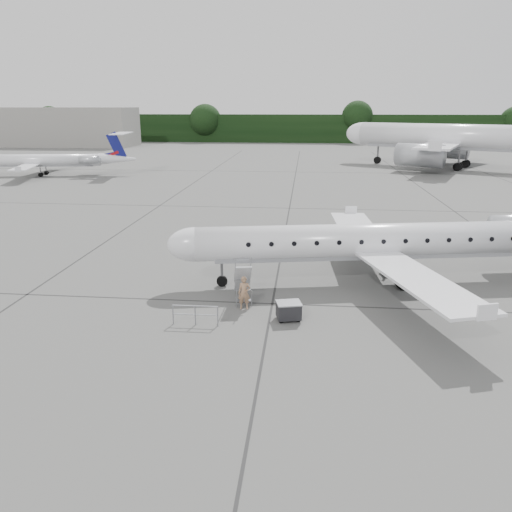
# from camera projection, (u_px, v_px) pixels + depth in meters

# --- Properties ---
(ground) EXTENTS (320.00, 320.00, 0.00)m
(ground) POSITION_uv_depth(u_px,v_px,m) (387.00, 336.00, 23.13)
(ground) COLOR #565654
(ground) RESTS_ON ground
(treeline) EXTENTS (260.00, 4.00, 8.00)m
(treeline) POSITION_uv_depth(u_px,v_px,m) (321.00, 129.00, 145.88)
(treeline) COLOR black
(treeline) RESTS_ON ground
(terminal_building) EXTENTS (40.00, 14.00, 10.00)m
(terminal_building) POSITION_uv_depth(u_px,v_px,m) (59.00, 127.00, 133.17)
(terminal_building) COLOR gray
(terminal_building) RESTS_ON ground
(main_regional_jet) EXTENTS (31.26, 24.99, 7.19)m
(main_regional_jet) POSITION_uv_depth(u_px,v_px,m) (382.00, 224.00, 29.29)
(main_regional_jet) COLOR silver
(main_regional_jet) RESTS_ON ground
(airstair) EXTENTS (1.26, 2.45, 2.25)m
(airstair) POSITION_uv_depth(u_px,v_px,m) (243.00, 280.00, 27.20)
(airstair) COLOR silver
(airstair) RESTS_ON ground
(passenger) EXTENTS (0.68, 0.48, 1.77)m
(passenger) POSITION_uv_depth(u_px,v_px,m) (244.00, 293.00, 26.01)
(passenger) COLOR #946E51
(passenger) RESTS_ON ground
(safety_railing) EXTENTS (2.20, 0.09, 1.00)m
(safety_railing) POSITION_uv_depth(u_px,v_px,m) (195.00, 315.00, 24.15)
(safety_railing) COLOR gray
(safety_railing) RESTS_ON ground
(baggage_cart) EXTENTS (1.33, 1.17, 1.00)m
(baggage_cart) POSITION_uv_depth(u_px,v_px,m) (289.00, 311.00, 24.73)
(baggage_cart) COLOR black
(baggage_cart) RESTS_ON ground
(bg_narrowbody) EXTENTS (50.39, 45.89, 14.78)m
(bg_narrowbody) POSITION_uv_depth(u_px,v_px,m) (454.00, 124.00, 83.73)
(bg_narrowbody) COLOR silver
(bg_narrowbody) RESTS_ON ground
(bg_regional_left) EXTENTS (27.09, 21.22, 6.50)m
(bg_regional_left) POSITION_uv_depth(u_px,v_px,m) (35.00, 154.00, 75.79)
(bg_regional_left) COLOR silver
(bg_regional_left) RESTS_ON ground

